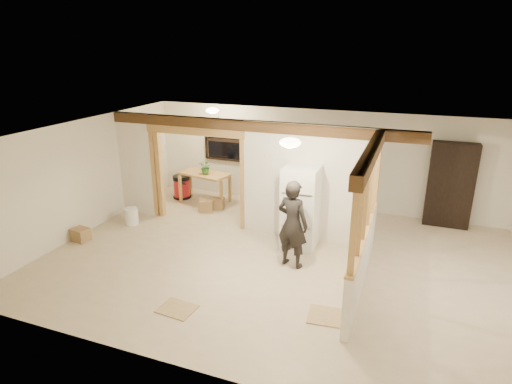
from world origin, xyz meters
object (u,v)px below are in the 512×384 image
at_px(bookshelf, 450,185).
at_px(refrigerator, 301,207).
at_px(woman, 293,224).
at_px(work_table, 205,188).
at_px(shop_vac, 182,187).

bearing_deg(bookshelf, refrigerator, -142.69).
relative_size(refrigerator, woman, 1.00).
bearing_deg(work_table, refrigerator, -15.93).
height_order(refrigerator, woman, refrigerator).
bearing_deg(refrigerator, bookshelf, 37.31).
bearing_deg(work_table, shop_vac, -174.61).
distance_m(woman, shop_vac, 4.69).
bearing_deg(bookshelf, shop_vac, -175.53).
xyz_separation_m(work_table, shop_vac, (-0.77, 0.09, -0.09)).
distance_m(work_table, shop_vac, 0.78).
xyz_separation_m(refrigerator, work_table, (-3.03, 1.60, -0.44)).
relative_size(refrigerator, shop_vac, 2.64).
bearing_deg(bookshelf, woman, -132.26).
relative_size(shop_vac, bookshelf, 0.33).
distance_m(refrigerator, work_table, 3.45).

